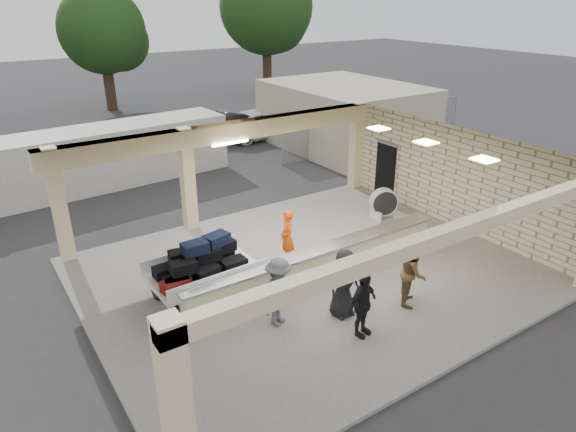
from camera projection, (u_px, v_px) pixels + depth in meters
ground at (308, 276)px, 14.73m from camera, size 120.00×120.00×0.00m
pavilion at (301, 223)px, 14.80m from camera, size 12.01×10.00×3.55m
baggage_counter at (319, 265)px, 14.11m from camera, size 8.20×0.58×0.98m
luggage_cart at (202, 267)px, 13.18m from camera, size 2.85×1.83×1.63m
drum_fan at (384, 202)px, 18.05m from camera, size 1.03×0.69×1.09m
baggage_handler at (287, 237)px, 14.89m from camera, size 0.50×0.68×1.67m
passenger_a at (413, 273)px, 12.97m from camera, size 0.87×0.83×1.72m
passenger_b at (363, 305)px, 11.71m from camera, size 1.00×0.53×1.63m
passenger_c at (279, 292)px, 12.08m from camera, size 1.20×0.85×1.77m
passenger_d at (344, 283)px, 12.45m from camera, size 0.87×0.36×1.77m
car_white_a at (265, 123)px, 28.70m from camera, size 5.35×2.61×1.51m
car_white_b at (310, 115)px, 30.80m from camera, size 4.49×1.83×1.40m
car_dark at (234, 125)px, 28.44m from camera, size 4.47×1.72×1.47m
container_white at (96, 158)px, 21.11m from camera, size 11.33×3.11×2.42m
fence at (379, 126)px, 26.76m from camera, size 12.06×0.06×2.03m
tree_mid at (107, 34)px, 33.87m from camera, size 6.00×5.60×8.00m
tree_right at (269, 11)px, 38.70m from camera, size 7.20×7.00×10.00m
adjacent_building at (345, 116)px, 26.54m from camera, size 6.00×8.00×3.20m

